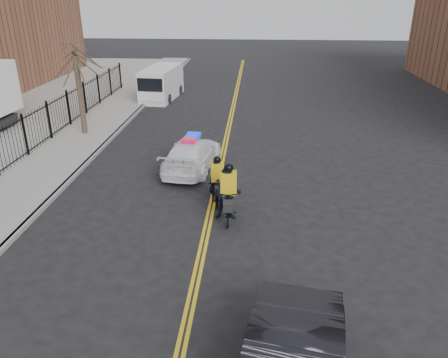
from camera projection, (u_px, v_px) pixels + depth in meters
name	position (u px, v px, depth m)	size (l,w,h in m)	color
ground	(205.00, 237.00, 13.82)	(120.00, 120.00, 0.00)	black
center_line_left	(222.00, 151.00, 21.14)	(0.10, 60.00, 0.01)	gold
center_line_right	(225.00, 151.00, 21.13)	(0.10, 60.00, 0.01)	gold
sidewalk	(73.00, 146.00, 21.60)	(3.00, 60.00, 0.15)	gray
curb	(102.00, 147.00, 21.50)	(0.20, 60.00, 0.15)	gray
iron_fence	(40.00, 128.00, 21.33)	(0.12, 28.00, 2.00)	black
street_tree	(77.00, 69.00, 22.06)	(3.20, 3.20, 4.80)	#3A2E22
police_cruiser	(192.00, 154.00, 18.87)	(2.37, 4.75, 1.48)	white
cargo_van	(161.00, 84.00, 30.95)	(2.35, 5.33, 2.17)	silver
cyclist_near	(217.00, 186.00, 15.92)	(0.95, 1.90, 1.78)	black
cyclist_far	(228.00, 198.00, 14.62)	(0.94, 2.03, 2.03)	black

